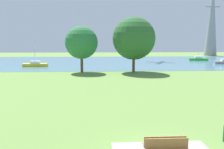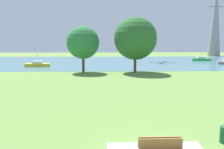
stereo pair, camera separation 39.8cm
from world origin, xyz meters
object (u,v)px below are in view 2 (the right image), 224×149
Objects in this scene: sailboat_yellow at (38,64)px; tree_west_near at (83,43)px; sailboat_green at (201,59)px; bench_facing_water at (159,147)px; electricity_pylon at (215,20)px; tree_west_far at (135,38)px.

sailboat_yellow is 0.70× the size of tree_west_near.
bench_facing_water is at bearing -114.32° from sailboat_green.
sailboat_green is 1.53× the size of sailboat_yellow.
tree_west_near is (-29.12, -23.10, 4.32)m from sailboat_green.
tree_west_far is at bearing -127.27° from electricity_pylon.
bench_facing_water is at bearing -79.06° from tree_west_near.
tree_west_far reaches higher than tree_west_near.
electricity_pylon is (52.62, 35.16, 12.13)m from sailboat_yellow.
sailboat_yellow is 64.44m from electricity_pylon.
bench_facing_water is 0.20× the size of tree_west_far.
bench_facing_water is 0.07× the size of electricity_pylon.
bench_facing_water is 83.33m from electricity_pylon.
bench_facing_water is 0.23× the size of sailboat_green.
bench_facing_water is 29.81m from tree_west_near.
tree_west_near reaches higher than bench_facing_water.
tree_west_far is (-20.70, -23.34, 4.98)m from sailboat_green.
sailboat_yellow is 0.59× the size of tree_west_far.
tree_west_near is at bearing 100.94° from bench_facing_water.
bench_facing_water is 29.29m from tree_west_far.
sailboat_green is at bearing -122.02° from electricity_pylon.
bench_facing_water is 0.34× the size of sailboat_yellow.
electricity_pylon is (37.03, 73.66, 12.10)m from bench_facing_water.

